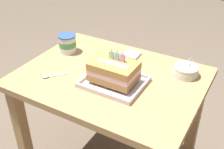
{
  "coord_description": "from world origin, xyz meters",
  "views": [
    {
      "loc": [
        0.63,
        -1.07,
        1.52
      ],
      "look_at": [
        0.03,
        -0.03,
        0.75
      ],
      "focal_mm": 45.51,
      "sensor_mm": 36.0,
      "label": 1
    }
  ],
  "objects": [
    {
      "name": "birthday_cake",
      "position": [
        0.05,
        -0.05,
        0.8
      ],
      "size": [
        0.22,
        0.15,
        0.15
      ],
      "color": "#BA8548",
      "rests_on": "foil_tray"
    },
    {
      "name": "napkin_pile",
      "position": [
        0.0,
        0.25,
        0.73
      ],
      "size": [
        0.09,
        0.09,
        0.02
      ],
      "color": "white",
      "rests_on": "dining_table"
    },
    {
      "name": "ice_cream_tub",
      "position": [
        -0.35,
        0.11,
        0.78
      ],
      "size": [
        0.1,
        0.1,
        0.11
      ],
      "color": "white",
      "rests_on": "dining_table"
    },
    {
      "name": "foil_tray",
      "position": [
        0.05,
        -0.06,
        0.73
      ],
      "size": [
        0.3,
        0.25,
        0.02
      ],
      "color": "silver",
      "rests_on": "dining_table"
    },
    {
      "name": "dining_table",
      "position": [
        0.0,
        0.0,
        0.6
      ],
      "size": [
        0.94,
        0.71,
        0.72
      ],
      "color": "tan",
      "rests_on": "ground_plane"
    },
    {
      "name": "serving_spoon_near_tray",
      "position": [
        -0.27,
        -0.17,
        0.73
      ],
      "size": [
        0.11,
        0.12,
        0.01
      ],
      "color": "silver",
      "rests_on": "dining_table"
    },
    {
      "name": "bowl_stack",
      "position": [
        0.34,
        0.2,
        0.75
      ],
      "size": [
        0.13,
        0.13,
        0.09
      ],
      "color": "silver",
      "rests_on": "dining_table"
    }
  ]
}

